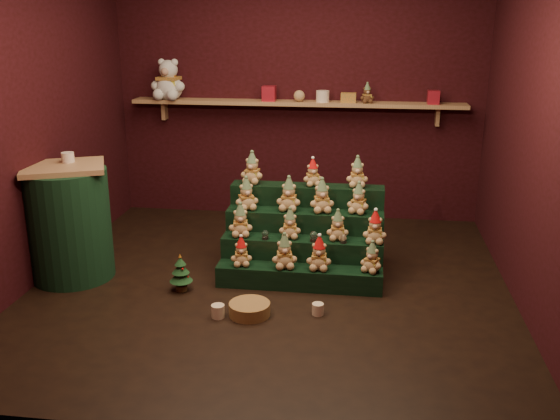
# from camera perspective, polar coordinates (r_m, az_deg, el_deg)

# --- Properties ---
(ground) EXTENTS (4.00, 4.00, 0.00)m
(ground) POSITION_cam_1_polar(r_m,az_deg,el_deg) (5.37, -0.86, -6.90)
(ground) COLOR black
(ground) RESTS_ON ground
(back_wall) EXTENTS (4.00, 0.10, 2.80)m
(back_wall) POSITION_cam_1_polar(r_m,az_deg,el_deg) (6.97, 1.69, 10.76)
(back_wall) COLOR black
(back_wall) RESTS_ON ground
(front_wall) EXTENTS (4.00, 0.10, 2.80)m
(front_wall) POSITION_cam_1_polar(r_m,az_deg,el_deg) (3.00, -6.92, 1.49)
(front_wall) COLOR black
(front_wall) RESTS_ON ground
(left_wall) EXTENTS (0.10, 4.00, 2.80)m
(left_wall) POSITION_cam_1_polar(r_m,az_deg,el_deg) (5.65, -22.17, 7.88)
(left_wall) COLOR black
(left_wall) RESTS_ON ground
(right_wall) EXTENTS (0.10, 4.00, 2.80)m
(right_wall) POSITION_cam_1_polar(r_m,az_deg,el_deg) (5.07, 22.79, 6.85)
(right_wall) COLOR black
(right_wall) RESTS_ON ground
(back_shelf) EXTENTS (3.60, 0.26, 0.24)m
(back_shelf) POSITION_cam_1_polar(r_m,az_deg,el_deg) (6.81, 1.51, 9.70)
(back_shelf) COLOR #AC7F56
(back_shelf) RESTS_ON ground
(riser_tier_front) EXTENTS (1.40, 0.22, 0.18)m
(riser_tier_front) POSITION_cam_1_polar(r_m,az_deg,el_deg) (5.30, 1.75, -6.18)
(riser_tier_front) COLOR black
(riser_tier_front) RESTS_ON ground
(riser_tier_midfront) EXTENTS (1.40, 0.22, 0.36)m
(riser_tier_midfront) POSITION_cam_1_polar(r_m,az_deg,el_deg) (5.47, 2.01, -4.40)
(riser_tier_midfront) COLOR black
(riser_tier_midfront) RESTS_ON ground
(riser_tier_midback) EXTENTS (1.40, 0.22, 0.54)m
(riser_tier_midback) POSITION_cam_1_polar(r_m,az_deg,el_deg) (5.64, 2.25, -2.72)
(riser_tier_midback) COLOR black
(riser_tier_midback) RESTS_ON ground
(riser_tier_back) EXTENTS (1.40, 0.22, 0.72)m
(riser_tier_back) POSITION_cam_1_polar(r_m,az_deg,el_deg) (5.82, 2.48, -1.15)
(riser_tier_back) COLOR black
(riser_tier_back) RESTS_ON ground
(teddy_0) EXTENTS (0.21, 0.20, 0.25)m
(teddy_0) POSITION_cam_1_polar(r_m,az_deg,el_deg) (5.28, -3.56, -3.79)
(teddy_0) COLOR tan
(teddy_0) RESTS_ON riser_tier_front
(teddy_1) EXTENTS (0.25, 0.23, 0.30)m
(teddy_1) POSITION_cam_1_polar(r_m,az_deg,el_deg) (5.21, 0.41, -3.77)
(teddy_1) COLOR tan
(teddy_1) RESTS_ON riser_tier_front
(teddy_2) EXTENTS (0.21, 0.19, 0.29)m
(teddy_2) POSITION_cam_1_polar(r_m,az_deg,el_deg) (5.19, 3.60, -3.95)
(teddy_2) COLOR tan
(teddy_2) RESTS_ON riser_tier_front
(teddy_3) EXTENTS (0.24, 0.23, 0.26)m
(teddy_3) POSITION_cam_1_polar(r_m,az_deg,el_deg) (5.19, 8.42, -4.27)
(teddy_3) COLOR tan
(teddy_3) RESTS_ON riser_tier_front
(teddy_4) EXTENTS (0.24, 0.22, 0.29)m
(teddy_4) POSITION_cam_1_polar(r_m,az_deg,el_deg) (5.44, -3.63, -0.90)
(teddy_4) COLOR tan
(teddy_4) RESTS_ON riser_tier_midfront
(teddy_5) EXTENTS (0.20, 0.19, 0.26)m
(teddy_5) POSITION_cam_1_polar(r_m,az_deg,el_deg) (5.38, 0.92, -1.23)
(teddy_5) COLOR tan
(teddy_5) RESTS_ON riser_tier_midfront
(teddy_6) EXTENTS (0.20, 0.18, 0.26)m
(teddy_6) POSITION_cam_1_polar(r_m,az_deg,el_deg) (5.36, 5.30, -1.38)
(teddy_6) COLOR tan
(teddy_6) RESTS_ON riser_tier_midfront
(teddy_7) EXTENTS (0.20, 0.18, 0.28)m
(teddy_7) POSITION_cam_1_polar(r_m,az_deg,el_deg) (5.32, 8.68, -1.55)
(teddy_7) COLOR tan
(teddy_7) RESTS_ON riser_tier_midfront
(teddy_8) EXTENTS (0.27, 0.26, 0.29)m
(teddy_8) POSITION_cam_1_polar(r_m,az_deg,el_deg) (5.57, -3.10, 1.50)
(teddy_8) COLOR tan
(teddy_8) RESTS_ON riser_tier_midback
(teddy_9) EXTENTS (0.23, 0.21, 0.30)m
(teddy_9) POSITION_cam_1_polar(r_m,az_deg,el_deg) (5.54, 0.82, 1.48)
(teddy_9) COLOR tan
(teddy_9) RESTS_ON riser_tier_midback
(teddy_10) EXTENTS (0.25, 0.23, 0.30)m
(teddy_10) POSITION_cam_1_polar(r_m,az_deg,el_deg) (5.50, 3.85, 1.33)
(teddy_10) COLOR tan
(teddy_10) RESTS_ON riser_tier_midback
(teddy_11) EXTENTS (0.24, 0.23, 0.27)m
(teddy_11) POSITION_cam_1_polar(r_m,az_deg,el_deg) (5.50, 7.21, 1.09)
(teddy_11) COLOR tan
(teddy_11) RESTS_ON riser_tier_midback
(teddy_12) EXTENTS (0.24, 0.22, 0.29)m
(teddy_12) POSITION_cam_1_polar(r_m,az_deg,el_deg) (5.75, -2.56, 3.88)
(teddy_12) COLOR tan
(teddy_12) RESTS_ON riser_tier_back
(teddy_13) EXTENTS (0.22, 0.21, 0.25)m
(teddy_13) POSITION_cam_1_polar(r_m,az_deg,el_deg) (5.67, 3.01, 3.45)
(teddy_13) COLOR tan
(teddy_13) RESTS_ON riser_tier_back
(teddy_14) EXTENTS (0.21, 0.19, 0.27)m
(teddy_14) POSITION_cam_1_polar(r_m,az_deg,el_deg) (5.68, 7.08, 3.49)
(teddy_14) COLOR tan
(teddy_14) RESTS_ON riser_tier_back
(snow_globe_a) EXTENTS (0.06, 0.06, 0.08)m
(snow_globe_a) POSITION_cam_1_polar(r_m,az_deg,el_deg) (5.37, -1.36, -2.29)
(snow_globe_a) COLOR black
(snow_globe_a) RESTS_ON riser_tier_midfront
(snow_globe_b) EXTENTS (0.07, 0.07, 0.09)m
(snow_globe_b) POSITION_cam_1_polar(r_m,az_deg,el_deg) (5.32, 3.10, -2.43)
(snow_globe_b) COLOR black
(snow_globe_b) RESTS_ON riser_tier_midfront
(snow_globe_c) EXTENTS (0.06, 0.06, 0.08)m
(snow_globe_c) POSITION_cam_1_polar(r_m,az_deg,el_deg) (5.31, 5.81, -2.62)
(snow_globe_c) COLOR black
(snow_globe_c) RESTS_ON riser_tier_midfront
(side_table) EXTENTS (0.82, 0.77, 1.01)m
(side_table) POSITION_cam_1_polar(r_m,az_deg,el_deg) (5.67, -18.72, -1.10)
(side_table) COLOR #AC7F56
(side_table) RESTS_ON ground
(table_ornament) EXTENTS (0.11, 0.11, 0.09)m
(table_ornament) POSITION_cam_1_polar(r_m,az_deg,el_deg) (5.62, -18.83, 4.58)
(table_ornament) COLOR beige
(table_ornament) RESTS_ON side_table
(mini_christmas_tree) EXTENTS (0.19, 0.19, 0.33)m
(mini_christmas_tree) POSITION_cam_1_polar(r_m,az_deg,el_deg) (5.28, -9.06, -5.69)
(mini_christmas_tree) COLOR #463219
(mini_christmas_tree) RESTS_ON ground
(mug_left) EXTENTS (0.10, 0.10, 0.10)m
(mug_left) POSITION_cam_1_polar(r_m,az_deg,el_deg) (4.84, -5.69, -9.20)
(mug_left) COLOR beige
(mug_left) RESTS_ON ground
(mug_right) EXTENTS (0.09, 0.09, 0.09)m
(mug_right) POSITION_cam_1_polar(r_m,az_deg,el_deg) (4.87, 3.48, -9.03)
(mug_right) COLOR beige
(mug_right) RESTS_ON ground
(wicker_basket) EXTENTS (0.42, 0.42, 0.10)m
(wicker_basket) POSITION_cam_1_polar(r_m,az_deg,el_deg) (4.86, -2.80, -9.03)
(wicker_basket) COLOR #9D713F
(wicker_basket) RESTS_ON ground
(white_bear) EXTENTS (0.43, 0.40, 0.55)m
(white_bear) POSITION_cam_1_polar(r_m,az_deg,el_deg) (7.04, -10.16, 12.15)
(white_bear) COLOR silver
(white_bear) RESTS_ON back_shelf
(brown_bear) EXTENTS (0.18, 0.17, 0.21)m
(brown_bear) POSITION_cam_1_polar(r_m,az_deg,el_deg) (6.72, 7.97, 10.54)
(brown_bear) COLOR #532F1B
(brown_bear) RESTS_ON back_shelf
(gift_tin_red_a) EXTENTS (0.14, 0.14, 0.16)m
(gift_tin_red_a) POSITION_cam_1_polar(r_m,az_deg,el_deg) (6.81, -1.00, 10.60)
(gift_tin_red_a) COLOR #AB1A2A
(gift_tin_red_a) RESTS_ON back_shelf
(gift_tin_cream) EXTENTS (0.14, 0.14, 0.12)m
(gift_tin_cream) POSITION_cam_1_polar(r_m,az_deg,el_deg) (6.75, 3.92, 10.33)
(gift_tin_cream) COLOR beige
(gift_tin_cream) RESTS_ON back_shelf
(gift_tin_red_b) EXTENTS (0.12, 0.12, 0.14)m
(gift_tin_red_b) POSITION_cam_1_polar(r_m,az_deg,el_deg) (6.77, 13.84, 9.98)
(gift_tin_red_b) COLOR #AB1A2A
(gift_tin_red_b) RESTS_ON back_shelf
(shelf_plush_ball) EXTENTS (0.12, 0.12, 0.12)m
(shelf_plush_ball) POSITION_cam_1_polar(r_m,az_deg,el_deg) (6.77, 1.77, 10.39)
(shelf_plush_ball) COLOR tan
(shelf_plush_ball) RESTS_ON back_shelf
(scarf_gift_box) EXTENTS (0.16, 0.10, 0.10)m
(scarf_gift_box) POSITION_cam_1_polar(r_m,az_deg,el_deg) (6.74, 6.27, 10.17)
(scarf_gift_box) COLOR orange
(scarf_gift_box) RESTS_ON back_shelf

